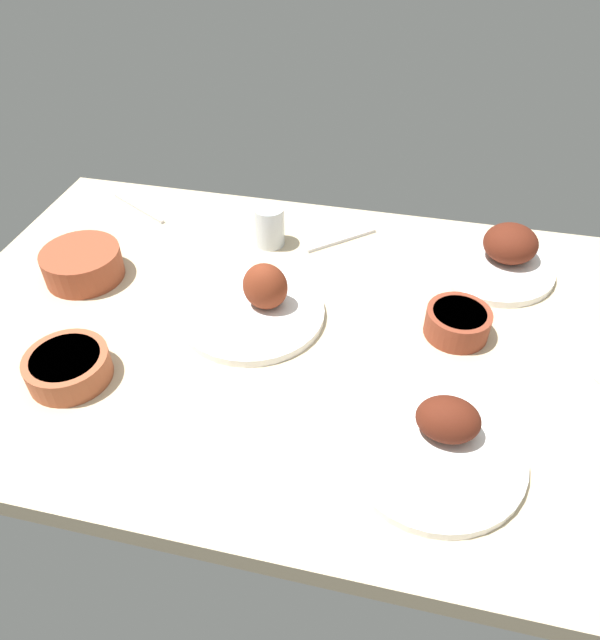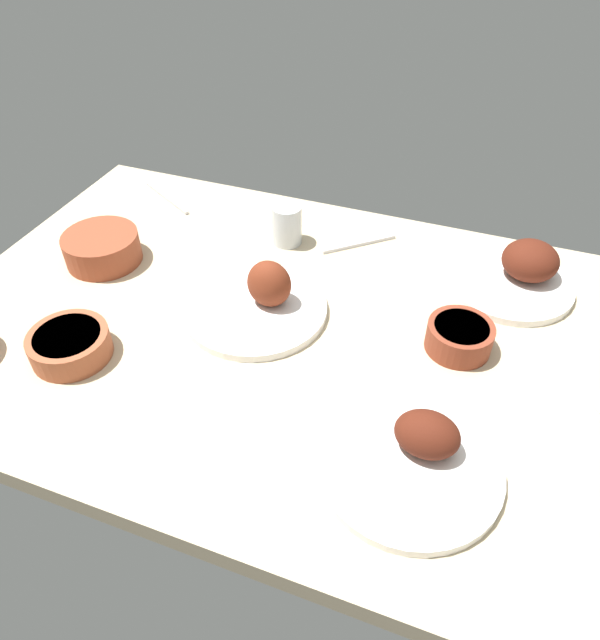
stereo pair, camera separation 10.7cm
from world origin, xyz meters
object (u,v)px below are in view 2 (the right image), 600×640
Objects in this scene: plate_center_main at (414,456)px; bowl_soup at (459,336)px; bowl_onions at (102,247)px; fork_loose at (359,244)px; plate_far_side at (519,272)px; water_tumbler at (287,225)px; plate_near_viewer at (260,301)px; spoon_loose at (167,198)px; bowl_potatoes at (70,344)px.

plate_center_main reaches higher than bowl_soup.
fork_loose is (-50.01, -24.61, -3.03)cm from bowl_onions.
plate_center_main is 51.70cm from plate_far_side.
plate_center_main is 1.73× the size of bowl_onions.
bowl_soup is at bearing 152.91° from water_tumbler.
plate_near_viewer is 1.48× the size of spoon_loose.
bowl_onions is at bearing 30.62° from water_tumbler.
water_tumbler is (-34.41, -20.37, 1.09)cm from bowl_onions.
plate_center_main is 3.04× the size of water_tumbler.
bowl_soup is 81.50cm from spoon_loose.
plate_center_main is 1.45× the size of spoon_loose.
plate_far_side is at bearing -150.45° from plate_near_viewer.
fork_loose and spoon_loose have the same top height.
bowl_onions is (11.56, -26.61, 0.75)cm from bowl_potatoes.
bowl_onions is at bearing -20.97° from plate_center_main.
bowl_soup is (-37.63, -2.92, 0.41)cm from plate_near_viewer.
water_tumbler is (3.68, -24.05, 2.07)cm from plate_near_viewer.
plate_near_viewer reaches higher than spoon_loose.
bowl_onions is (84.15, 22.42, 0.49)cm from plate_far_side.
fork_loose is (34.14, -2.19, -2.54)cm from plate_far_side.
water_tumbler is 36.05cm from spoon_loose.
water_tumbler reaches higher than spoon_loose.
bowl_potatoes is at bearing 64.06° from water_tumbler.
water_tumbler reaches higher than plate_center_main.
plate_center_main is 1.08× the size of plate_far_side.
bowl_onions is at bearing -14.83° from fork_loose.
bowl_potatoes is at bearing 40.83° from plate_near_viewer.
plate_near_viewer is (35.38, -24.47, 0.50)cm from plate_center_main.
plate_center_main reaches higher than bowl_onions.
bowl_soup reaches higher than fork_loose.
plate_near_viewer is at bearing -139.17° from bowl_potatoes.
plate_near_viewer reaches higher than bowl_onions.
bowl_potatoes is 1.56× the size of water_tumbler.
plate_center_main is at bearing 128.84° from water_tumbler.
plate_far_side is at bearing -109.98° from bowl_soup.
plate_center_main is 92.72cm from spoon_loose.
bowl_onions is (38.09, -3.69, 0.98)cm from plate_near_viewer.
water_tumbler is (-22.85, -46.97, 1.85)cm from bowl_potatoes.
water_tumbler is (41.31, -21.13, 1.66)cm from bowl_soup.
plate_near_viewer reaches higher than plate_center_main.
water_tumbler reaches higher than bowl_potatoes.
spoon_loose is (38.78, -31.17, -2.06)cm from plate_near_viewer.
plate_center_main is 78.70cm from bowl_onions.
bowl_soup is 0.62× the size of spoon_loose.
plate_far_side is 34.31cm from fork_loose.
plate_center_main is at bearing 178.57° from bowl_potatoes.
bowl_soup reaches higher than spoon_loose.
bowl_onions reaches higher than bowl_soup.
bowl_potatoes is 52.27cm from water_tumbler.
plate_near_viewer is 38.28cm from bowl_onions.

